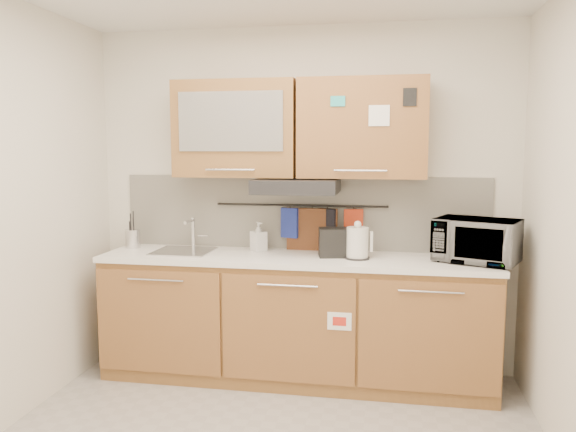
% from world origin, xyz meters
% --- Properties ---
extents(wall_back, '(3.20, 0.00, 3.20)m').
position_xyz_m(wall_back, '(0.00, 1.50, 1.30)').
color(wall_back, silver).
rests_on(wall_back, ground).
extents(base_cabinet, '(2.80, 0.64, 0.88)m').
position_xyz_m(base_cabinet, '(0.00, 1.19, 0.41)').
color(base_cabinet, olive).
rests_on(base_cabinet, floor).
extents(countertop, '(2.82, 0.62, 0.04)m').
position_xyz_m(countertop, '(0.00, 1.19, 0.90)').
color(countertop, white).
rests_on(countertop, base_cabinet).
extents(backsplash, '(2.80, 0.02, 0.56)m').
position_xyz_m(backsplash, '(0.00, 1.49, 1.20)').
color(backsplash, silver).
rests_on(backsplash, countertop).
extents(upper_cabinets, '(1.82, 0.37, 0.70)m').
position_xyz_m(upper_cabinets, '(-0.00, 1.32, 1.83)').
color(upper_cabinets, olive).
rests_on(upper_cabinets, wall_back).
extents(range_hood, '(0.60, 0.46, 0.10)m').
position_xyz_m(range_hood, '(0.00, 1.25, 1.42)').
color(range_hood, black).
rests_on(range_hood, upper_cabinets).
extents(sink, '(0.42, 0.40, 0.26)m').
position_xyz_m(sink, '(-0.85, 1.21, 0.92)').
color(sink, silver).
rests_on(sink, countertop).
extents(utensil_rail, '(1.30, 0.02, 0.02)m').
position_xyz_m(utensil_rail, '(0.00, 1.45, 1.26)').
color(utensil_rail, black).
rests_on(utensil_rail, backsplash).
extents(utensil_crock, '(0.15, 0.15, 0.29)m').
position_xyz_m(utensil_crock, '(-1.30, 1.30, 0.99)').
color(utensil_crock, silver).
rests_on(utensil_crock, countertop).
extents(kettle, '(0.20, 0.18, 0.27)m').
position_xyz_m(kettle, '(0.45, 1.16, 1.03)').
color(kettle, silver).
rests_on(kettle, countertop).
extents(toaster, '(0.30, 0.21, 0.21)m').
position_xyz_m(toaster, '(0.30, 1.22, 1.02)').
color(toaster, black).
rests_on(toaster, countertop).
extents(microwave, '(0.63, 0.54, 0.30)m').
position_xyz_m(microwave, '(1.25, 1.19, 1.07)').
color(microwave, '#999999').
rests_on(microwave, countertop).
extents(soap_bottle, '(0.14, 0.14, 0.22)m').
position_xyz_m(soap_bottle, '(-0.31, 1.34, 1.03)').
color(soap_bottle, '#999999').
rests_on(soap_bottle, countertop).
extents(cutting_board, '(0.39, 0.05, 0.48)m').
position_xyz_m(cutting_board, '(0.09, 1.44, 1.00)').
color(cutting_board, brown).
rests_on(cutting_board, utensil_rail).
extents(oven_mitt, '(0.14, 0.07, 0.23)m').
position_xyz_m(oven_mitt, '(-0.08, 1.44, 1.13)').
color(oven_mitt, navy).
rests_on(oven_mitt, utensil_rail).
extents(dark_pouch, '(0.15, 0.09, 0.23)m').
position_xyz_m(dark_pouch, '(0.20, 1.44, 1.13)').
color(dark_pouch, black).
rests_on(dark_pouch, utensil_rail).
extents(pot_holder, '(0.14, 0.05, 0.17)m').
position_xyz_m(pot_holder, '(0.40, 1.44, 1.15)').
color(pot_holder, '#AB3016').
rests_on(pot_holder, utensil_rail).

